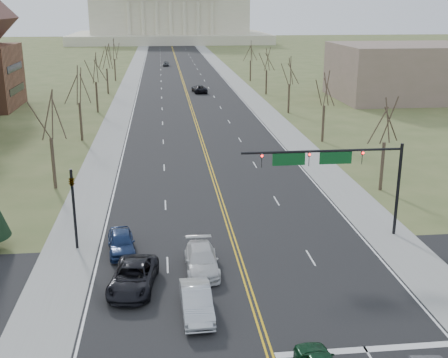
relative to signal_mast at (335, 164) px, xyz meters
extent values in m
plane|color=#4A5A2D|center=(-7.45, -13.50, -5.76)|extent=(600.00, 600.00, 0.00)
cube|color=black|center=(-7.45, 96.50, -5.76)|extent=(20.00, 380.00, 0.01)
cube|color=black|center=(-7.45, -7.50, -5.76)|extent=(120.00, 14.00, 0.01)
cube|color=gray|center=(-19.45, 96.50, -5.75)|extent=(4.00, 380.00, 0.03)
cube|color=gray|center=(4.55, 96.50, -5.75)|extent=(4.00, 380.00, 0.03)
cube|color=gold|center=(-7.45, 96.50, -5.75)|extent=(0.42, 380.00, 0.01)
cube|color=silver|center=(-17.25, 96.50, -5.75)|extent=(0.15, 380.00, 0.01)
cube|color=silver|center=(2.35, 96.50, -5.75)|extent=(0.15, 380.00, 0.01)
cube|color=silver|center=(-2.45, -14.50, -5.75)|extent=(9.50, 0.50, 0.01)
cube|color=beige|center=(-7.45, 236.50, -3.76)|extent=(90.00, 60.00, 4.00)
cube|color=beige|center=(-7.45, 236.50, 6.24)|extent=(70.00, 40.00, 16.00)
cylinder|color=black|center=(5.05, 0.00, -2.16)|extent=(0.24, 0.24, 7.20)
cylinder|color=black|center=(-0.95, 0.00, 1.04)|extent=(12.00, 0.18, 0.18)
imported|color=black|center=(2.05, 0.00, 0.49)|extent=(0.35, 0.40, 1.10)
sphere|color=#FF0C0C|center=(2.05, -0.15, 0.84)|extent=(0.18, 0.18, 0.18)
imported|color=black|center=(-1.95, 0.00, 0.49)|extent=(0.35, 0.40, 1.10)
sphere|color=#FF0C0C|center=(-1.95, -0.15, 0.84)|extent=(0.18, 0.18, 0.18)
imported|color=black|center=(-5.45, 0.00, 0.49)|extent=(0.35, 0.40, 1.10)
sphere|color=#FF0C0C|center=(-5.45, -0.15, 0.84)|extent=(0.18, 0.18, 0.18)
cube|color=#0C4C1E|center=(0.05, 0.00, 0.49)|extent=(2.40, 0.12, 0.90)
cube|color=#0C4C1E|center=(-3.45, 0.00, 0.49)|extent=(2.40, 0.12, 0.90)
cylinder|color=black|center=(-18.95, 0.00, -2.76)|extent=(0.20, 0.20, 6.00)
imported|color=black|center=(-18.95, 0.00, -0.56)|extent=(0.32, 0.36, 0.99)
cylinder|color=#3E2C24|center=(8.05, 10.50, -3.42)|extent=(0.32, 0.32, 4.68)
cylinder|color=#3E2C24|center=(-22.95, 14.50, -3.29)|extent=(0.32, 0.32, 4.95)
cylinder|color=#3E2C24|center=(8.05, 30.50, -3.42)|extent=(0.32, 0.32, 4.68)
cylinder|color=#3E2C24|center=(-22.95, 34.50, -3.29)|extent=(0.32, 0.32, 4.95)
cylinder|color=#3E2C24|center=(8.05, 50.50, -3.42)|extent=(0.32, 0.32, 4.68)
cylinder|color=#3E2C24|center=(-22.95, 54.50, -3.29)|extent=(0.32, 0.32, 4.95)
cylinder|color=#3E2C24|center=(8.05, 70.50, -3.42)|extent=(0.32, 0.32, 4.68)
cylinder|color=#3E2C24|center=(-22.95, 74.50, -3.29)|extent=(0.32, 0.32, 4.95)
cylinder|color=#3E2C24|center=(8.05, 90.50, -3.42)|extent=(0.32, 0.32, 4.68)
cylinder|color=#3E2C24|center=(-22.95, 94.50, -3.29)|extent=(0.32, 0.32, 4.95)
cube|color=black|center=(-36.90, 60.50, -2.61)|extent=(0.10, 9.80, 1.20)
cube|color=black|center=(-36.90, 60.50, 1.06)|extent=(0.10, 9.80, 1.20)
cube|color=#766454|center=(32.55, 62.50, -0.76)|extent=(25.00, 20.00, 10.00)
imported|color=#ACB0B4|center=(-10.87, -10.10, -4.96)|extent=(1.83, 4.86, 1.58)
imported|color=black|center=(-14.60, -6.58, -4.96)|extent=(3.34, 5.95, 1.57)
imported|color=silver|center=(-10.18, -4.60, -4.99)|extent=(2.20, 5.26, 1.52)
imported|color=navy|center=(-15.67, -1.08, -4.97)|extent=(2.38, 4.76, 1.56)
imported|color=black|center=(-4.88, 74.23, -4.99)|extent=(3.10, 5.69, 1.51)
imported|color=#424649|center=(-10.89, 125.64, -5.07)|extent=(1.96, 4.12, 1.36)
camera|label=1|loc=(-12.48, -38.47, 11.25)|focal=45.00mm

